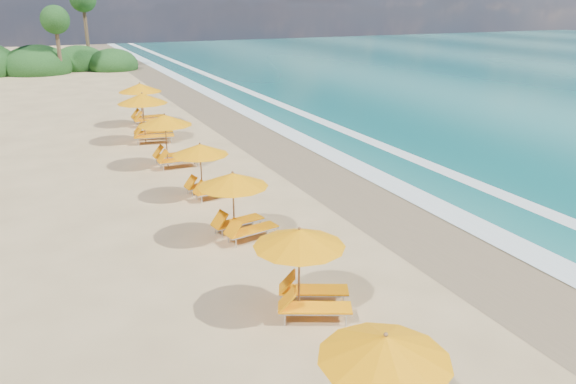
% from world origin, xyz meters
% --- Properties ---
extents(ground, '(160.00, 160.00, 0.00)m').
position_xyz_m(ground, '(0.00, 0.00, 0.00)').
color(ground, tan).
rests_on(ground, ground).
extents(wet_sand, '(4.00, 160.00, 0.01)m').
position_xyz_m(wet_sand, '(4.00, 0.00, 0.01)').
color(wet_sand, '#85704F').
rests_on(wet_sand, ground).
extents(surf_foam, '(4.00, 160.00, 0.01)m').
position_xyz_m(surf_foam, '(6.70, 0.00, 0.03)').
color(surf_foam, white).
rests_on(surf_foam, ground).
extents(station_2, '(2.61, 2.51, 2.13)m').
position_xyz_m(station_2, '(-2.29, -8.94, 1.19)').
color(station_2, olive).
rests_on(station_2, ground).
extents(station_3, '(2.79, 2.77, 2.12)m').
position_xyz_m(station_3, '(-1.70, -4.75, 1.19)').
color(station_3, olive).
rests_on(station_3, ground).
extents(station_4, '(2.57, 2.46, 2.13)m').
position_xyz_m(station_4, '(-1.65, -0.05, 1.19)').
color(station_4, olive).
rests_on(station_4, ground).
extents(station_5, '(2.43, 2.31, 2.06)m').
position_xyz_m(station_5, '(-1.49, 3.96, 1.15)').
color(station_5, olive).
rests_on(station_5, ground).
extents(station_6, '(2.48, 2.28, 2.32)m').
position_xyz_m(station_6, '(-1.70, 8.44, 1.30)').
color(station_6, olive).
rests_on(station_6, ground).
extents(station_7, '(2.99, 2.85, 2.51)m').
position_xyz_m(station_7, '(-1.72, 13.19, 1.41)').
color(station_7, olive).
rests_on(station_7, ground).
extents(station_8, '(2.63, 2.43, 2.44)m').
position_xyz_m(station_8, '(-1.10, 17.28, 1.37)').
color(station_8, olive).
rests_on(station_8, ground).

